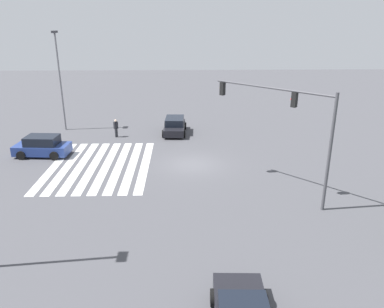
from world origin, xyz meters
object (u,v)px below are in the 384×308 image
object	(u,v)px
car_2	(42,146)
street_light_pole_a	(59,73)
car_0	(175,126)
traffic_signal_mast	(292,119)
pedestrian	(116,127)

from	to	relation	value
car_2	street_light_pole_a	xyz separation A→B (m)	(-7.45, -0.36, 4.66)
car_0	car_2	size ratio (longest dim) A/B	1.01
street_light_pole_a	car_2	bearing A→B (deg)	2.77
traffic_signal_mast	car_0	distance (m)	15.87
car_2	pedestrian	distance (m)	6.96
car_2	street_light_pole_a	world-z (taller)	street_light_pole_a
traffic_signal_mast	car_2	bearing A→B (deg)	20.84
car_2	traffic_signal_mast	bearing A→B (deg)	159.99
traffic_signal_mast	car_2	distance (m)	19.35
pedestrian	street_light_pole_a	size ratio (longest dim) A/B	0.18
traffic_signal_mast	car_0	size ratio (longest dim) A/B	1.53
traffic_signal_mast	car_0	bearing A→B (deg)	-18.13
car_0	pedestrian	size ratio (longest dim) A/B	2.64
traffic_signal_mast	pedestrian	distance (m)	18.00
traffic_signal_mast	car_2	world-z (taller)	traffic_signal_mast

